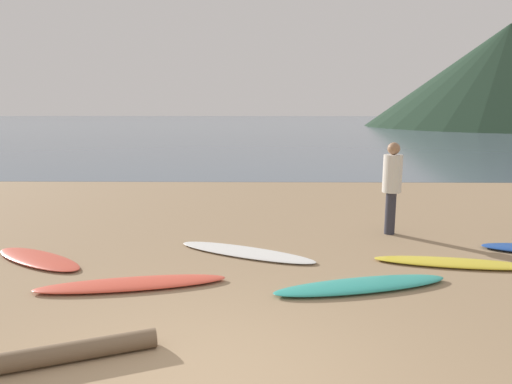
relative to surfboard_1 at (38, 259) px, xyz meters
name	(u,v)px	position (x,y,z in m)	size (l,w,h in m)	color
ground_plane	(244,194)	(3.09, 6.44, -0.14)	(120.00, 120.00, 0.20)	#997C5B
ocean_water	(259,124)	(3.09, 57.93, -0.04)	(140.00, 100.00, 0.01)	slate
headland_hill	(506,76)	(32.61, 49.72, 5.96)	(32.46, 32.46, 11.99)	#1E3323
surfboard_1	(38,259)	(0.00, 0.00, 0.00)	(2.00, 0.59, 0.07)	#D84C38
surfboard_2	(132,284)	(1.84, -1.06, 0.01)	(2.63, 0.51, 0.09)	#D84C38
surfboard_3	(246,252)	(3.38, 0.43, -0.01)	(2.53, 0.58, 0.06)	white
surfboard_4	(362,285)	(5.05, -1.07, 0.01)	(2.56, 0.53, 0.10)	teal
surfboard_5	(454,263)	(6.72, -0.09, 0.00)	(2.49, 0.49, 0.08)	yellow
person_0	(392,181)	(6.18, 1.73, 1.03)	(0.37, 0.37, 1.81)	#2D2D38
driftwood_log	(75,351)	(1.81, -2.95, 0.06)	(0.20, 0.20, 1.58)	brown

